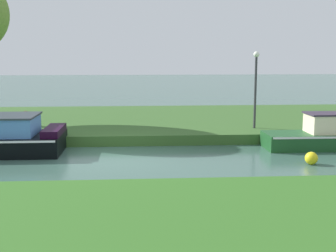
# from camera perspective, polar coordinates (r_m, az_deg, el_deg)

# --- Properties ---
(ground_plane) EXTENTS (120.00, 120.00, 0.00)m
(ground_plane) POSITION_cam_1_polar(r_m,az_deg,el_deg) (15.54, -6.71, -4.05)
(ground_plane) COLOR #3A5D51
(riverbank_far) EXTENTS (72.00, 10.00, 0.40)m
(riverbank_far) POSITION_cam_1_polar(r_m,az_deg,el_deg) (22.38, -5.90, 0.51)
(riverbank_far) COLOR #355C27
(riverbank_far) RESTS_ON ground_plane
(lamp_post) EXTENTS (0.24, 0.24, 3.18)m
(lamp_post) POSITION_cam_1_polar(r_m,az_deg,el_deg) (19.34, 10.85, 5.55)
(lamp_post) COLOR #333338
(lamp_post) RESTS_ON riverbank_far
(mooring_post_near) EXTENTS (0.14, 0.14, 0.89)m
(mooring_post_near) POSITION_cam_1_polar(r_m,az_deg,el_deg) (18.57, -17.23, 0.41)
(mooring_post_near) COLOR brown
(mooring_post_near) RESTS_ON riverbank_far
(channel_buoy) EXTENTS (0.41, 0.41, 0.41)m
(channel_buoy) POSITION_cam_1_polar(r_m,az_deg,el_deg) (15.29, 17.41, -3.85)
(channel_buoy) COLOR yellow
(channel_buoy) RESTS_ON ground_plane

